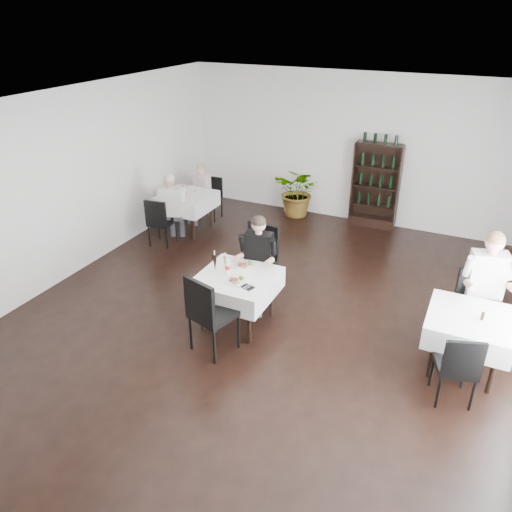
{
  "coord_description": "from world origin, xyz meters",
  "views": [
    {
      "loc": [
        2.5,
        -5.31,
        4.1
      ],
      "look_at": [
        -0.1,
        0.2,
        1.02
      ],
      "focal_mm": 35.0,
      "sensor_mm": 36.0,
      "label": 1
    }
  ],
  "objects_px": {
    "main_table": "(237,285)",
    "diner_main": "(257,256)",
    "wine_shelf": "(375,187)",
    "potted_tree": "(299,192)"
  },
  "relations": [
    {
      "from": "wine_shelf",
      "to": "main_table",
      "type": "relative_size",
      "value": 1.7
    },
    {
      "from": "wine_shelf",
      "to": "main_table",
      "type": "height_order",
      "value": "wine_shelf"
    },
    {
      "from": "potted_tree",
      "to": "diner_main",
      "type": "bearing_deg",
      "value": -78.63
    },
    {
      "from": "main_table",
      "to": "wine_shelf",
      "type": "bearing_deg",
      "value": 78.22
    },
    {
      "from": "potted_tree",
      "to": "diner_main",
      "type": "relative_size",
      "value": 0.75
    },
    {
      "from": "main_table",
      "to": "diner_main",
      "type": "height_order",
      "value": "diner_main"
    },
    {
      "from": "main_table",
      "to": "potted_tree",
      "type": "distance_m",
      "value": 4.25
    },
    {
      "from": "diner_main",
      "to": "potted_tree",
      "type": "bearing_deg",
      "value": 101.37
    },
    {
      "from": "potted_tree",
      "to": "wine_shelf",
      "type": "bearing_deg",
      "value": 4.15
    },
    {
      "from": "main_table",
      "to": "diner_main",
      "type": "distance_m",
      "value": 0.58
    }
  ]
}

